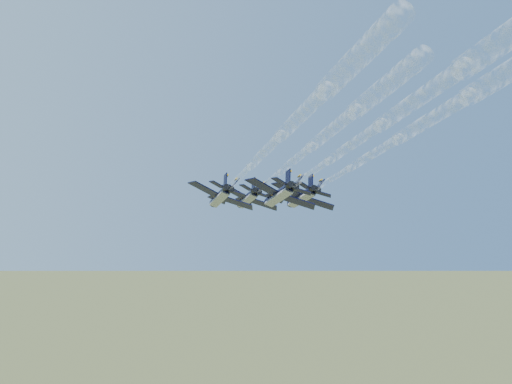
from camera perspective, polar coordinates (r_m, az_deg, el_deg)
jet_lead at (r=129.89m, az=-0.87°, el=-0.64°), size 12.60×18.46×6.29m
jet_left at (r=117.61m, az=-3.62°, el=-0.46°), size 12.60×18.46×6.29m
jet_right at (r=120.94m, az=4.56°, el=-0.50°), size 12.60×18.46×6.29m
jet_slot at (r=107.85m, az=2.30°, el=-0.29°), size 12.60×18.46×6.29m
smoke_trail_lead at (r=80.35m, az=7.20°, el=0.46°), size 29.77×61.78×3.05m
smoke_trail_left at (r=67.38m, az=3.93°, el=0.99°), size 29.77×61.78×3.05m
smoke_trail_right at (r=73.66m, az=17.10°, el=0.80°), size 29.77×61.78×3.05m
smoke_trail_slot at (r=59.90m, az=15.87°, el=1.49°), size 29.77×61.78×3.05m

